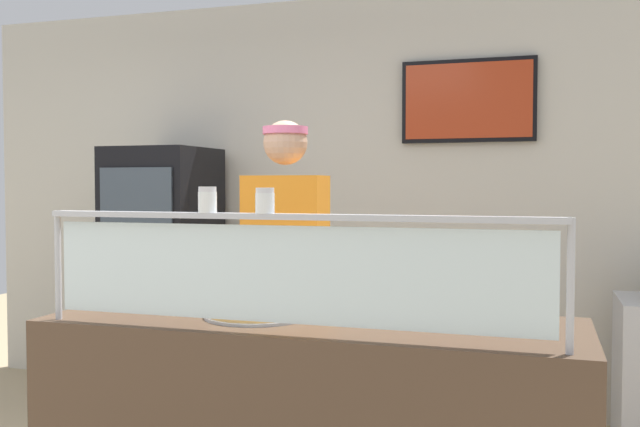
{
  "coord_description": "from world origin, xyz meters",
  "views": [
    {
      "loc": [
        1.83,
        -2.14,
        1.46
      ],
      "look_at": [
        1.03,
        0.38,
        1.35
      ],
      "focal_mm": 39.35,
      "sensor_mm": 36.0,
      "label": 1
    }
  ],
  "objects_px": {
    "pepper_flake_shaker": "(265,202)",
    "parmesan_shaker": "(207,201)",
    "worker_figure": "(286,280)",
    "pizza_server": "(244,307)",
    "drink_fridge": "(163,276)",
    "pizza_tray": "(257,313)"
  },
  "relations": [
    {
      "from": "drink_fridge",
      "to": "parmesan_shaker",
      "type": "bearing_deg",
      "value": -56.01
    },
    {
      "from": "pizza_tray",
      "to": "worker_figure",
      "type": "xyz_separation_m",
      "value": [
        -0.12,
        0.64,
        0.04
      ]
    },
    {
      "from": "pizza_tray",
      "to": "pizza_server",
      "type": "height_order",
      "value": "pizza_server"
    },
    {
      "from": "drink_fridge",
      "to": "worker_figure",
      "type": "bearing_deg",
      "value": -38.87
    },
    {
      "from": "pizza_server",
      "to": "pepper_flake_shaker",
      "type": "relative_size",
      "value": 3.22
    },
    {
      "from": "pizza_server",
      "to": "pizza_tray",
      "type": "bearing_deg",
      "value": 34.83
    },
    {
      "from": "pepper_flake_shaker",
      "to": "parmesan_shaker",
      "type": "bearing_deg",
      "value": 180.0
    },
    {
      "from": "pizza_tray",
      "to": "pizza_server",
      "type": "relative_size",
      "value": 1.43
    },
    {
      "from": "pizza_server",
      "to": "drink_fridge",
      "type": "distance_m",
      "value": 2.12
    },
    {
      "from": "pizza_server",
      "to": "pepper_flake_shaker",
      "type": "height_order",
      "value": "pepper_flake_shaker"
    },
    {
      "from": "pepper_flake_shaker",
      "to": "drink_fridge",
      "type": "xyz_separation_m",
      "value": [
        -1.5,
        1.9,
        -0.55
      ]
    },
    {
      "from": "pizza_server",
      "to": "worker_figure",
      "type": "xyz_separation_m",
      "value": [
        -0.07,
        0.66,
        0.02
      ]
    },
    {
      "from": "pizza_tray",
      "to": "pizza_server",
      "type": "distance_m",
      "value": 0.05
    },
    {
      "from": "pizza_server",
      "to": "pepper_flake_shaker",
      "type": "distance_m",
      "value": 0.51
    },
    {
      "from": "pizza_server",
      "to": "drink_fridge",
      "type": "bearing_deg",
      "value": 138.51
    },
    {
      "from": "parmesan_shaker",
      "to": "worker_figure",
      "type": "bearing_deg",
      "value": 92.76
    },
    {
      "from": "parmesan_shaker",
      "to": "pizza_tray",
      "type": "bearing_deg",
      "value": 74.62
    },
    {
      "from": "pepper_flake_shaker",
      "to": "worker_figure",
      "type": "bearing_deg",
      "value": 105.97
    },
    {
      "from": "pizza_tray",
      "to": "pepper_flake_shaker",
      "type": "height_order",
      "value": "pepper_flake_shaker"
    },
    {
      "from": "pizza_server",
      "to": "drink_fridge",
      "type": "xyz_separation_m",
      "value": [
        -1.31,
        1.66,
        -0.14
      ]
    },
    {
      "from": "pizza_tray",
      "to": "drink_fridge",
      "type": "distance_m",
      "value": 2.13
    },
    {
      "from": "worker_figure",
      "to": "pizza_server",
      "type": "bearing_deg",
      "value": -83.71
    }
  ]
}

